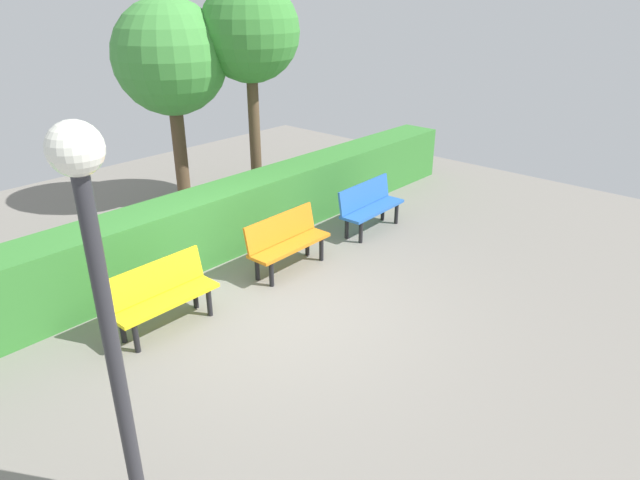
% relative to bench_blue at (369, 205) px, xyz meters
% --- Properties ---
extents(ground_plane, '(16.00, 16.00, 0.00)m').
position_rel_bench_blue_xyz_m(ground_plane, '(2.98, 0.83, -0.48)').
color(ground_plane, gray).
extents(bench_blue, '(1.43, 0.51, 0.86)m').
position_rel_bench_blue_xyz_m(bench_blue, '(0.00, 0.00, 0.00)').
color(bench_blue, blue).
rests_on(bench_blue, ground_plane).
extents(bench_orange, '(1.42, 0.49, 0.86)m').
position_rel_bench_blue_xyz_m(bench_orange, '(2.06, -0.01, -0.00)').
color(bench_orange, orange).
rests_on(bench_orange, ground_plane).
extents(bench_yellow, '(1.39, 0.48, 0.86)m').
position_rel_bench_blue_xyz_m(bench_yellow, '(4.26, -0.03, -0.00)').
color(bench_yellow, yellow).
rests_on(bench_yellow, ground_plane).
extents(hedge_row, '(11.33, 0.79, 1.06)m').
position_rel_bench_blue_xyz_m(hedge_row, '(2.05, -1.28, 0.05)').
color(hedge_row, '#387F33').
rests_on(hedge_row, ground_plane).
extents(tree_near, '(1.82, 1.82, 4.18)m').
position_rel_bench_blue_xyz_m(tree_near, '(0.36, -2.56, 2.75)').
color(tree_near, brown).
rests_on(tree_near, ground_plane).
extents(tree_mid, '(2.06, 2.06, 3.88)m').
position_rel_bench_blue_xyz_m(tree_mid, '(1.48, -3.47, 2.34)').
color(tree_mid, brown).
rests_on(tree_mid, ground_plane).
extents(lamp_post, '(0.36, 0.36, 3.23)m').
position_rel_bench_blue_xyz_m(lamp_post, '(5.95, 2.12, 1.82)').
color(lamp_post, '#2D2D33').
rests_on(lamp_post, ground_plane).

